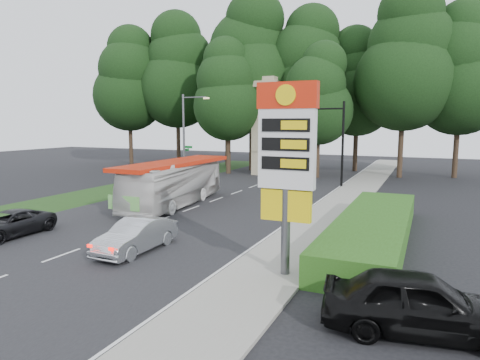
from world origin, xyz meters
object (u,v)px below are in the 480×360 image
at_px(transit_bus, 175,183).
at_px(suv_charcoal, 9,224).
at_px(streetlight_signs, 186,134).
at_px(traffic_signal_mast, 327,132).
at_px(monument, 267,126).
at_px(gas_station_pylon, 287,153).
at_px(parked_car_black, 420,303).
at_px(sedan_silver, 136,236).

distance_m(transit_bus, suv_charcoal, 10.42).
xyz_separation_m(streetlight_signs, suv_charcoal, (2.30, -20.30, -3.82)).
relative_size(traffic_signal_mast, monument, 0.72).
relative_size(streetlight_signs, transit_bus, 0.76).
relative_size(gas_station_pylon, traffic_signal_mast, 0.95).
xyz_separation_m(suv_charcoal, parked_car_black, (18.37, -2.30, 0.23)).
bearing_deg(monument, gas_station_pylon, -68.20).
height_order(monument, suv_charcoal, monument).
xyz_separation_m(streetlight_signs, sedan_silver, (9.46, -19.76, -3.74)).
bearing_deg(monument, traffic_signal_mast, -38.00).
distance_m(streetlight_signs, parked_car_black, 30.84).
distance_m(traffic_signal_mast, suv_charcoal, 24.91).
relative_size(sedan_silver, suv_charcoal, 0.96).
relative_size(monument, suv_charcoal, 2.26).
distance_m(streetlight_signs, sedan_silver, 22.22).
height_order(traffic_signal_mast, parked_car_black, traffic_signal_mast).
height_order(sedan_silver, suv_charcoal, sedan_silver).
relative_size(gas_station_pylon, sedan_silver, 1.61).
bearing_deg(parked_car_black, suv_charcoal, 73.90).
bearing_deg(transit_bus, streetlight_signs, 110.85).
distance_m(streetlight_signs, monument, 9.44).
bearing_deg(sedan_silver, gas_station_pylon, -1.89).
bearing_deg(gas_station_pylon, sedan_silver, 177.81).
relative_size(monument, sedan_silver, 2.36).
bearing_deg(sedan_silver, transit_bus, 113.80).
distance_m(streetlight_signs, suv_charcoal, 20.78).
xyz_separation_m(monument, suv_charcoal, (-2.69, -28.29, -4.49)).
bearing_deg(sedan_silver, monument, 99.46).
bearing_deg(traffic_signal_mast, suv_charcoal, -114.95).
bearing_deg(suv_charcoal, monument, 84.06).
bearing_deg(transit_bus, parked_car_black, -45.16).
bearing_deg(transit_bus, monument, 84.68).
xyz_separation_m(gas_station_pylon, streetlight_signs, (-16.19, 20.01, -0.01)).
relative_size(transit_bus, sedan_silver, 2.48).
bearing_deg(traffic_signal_mast, streetlight_signs, -171.08).
bearing_deg(suv_charcoal, traffic_signal_mast, 64.54).
height_order(traffic_signal_mast, sedan_silver, traffic_signal_mast).
bearing_deg(traffic_signal_mast, gas_station_pylon, -80.91).
bearing_deg(gas_station_pylon, suv_charcoal, -178.84).
height_order(gas_station_pylon, sedan_silver, gas_station_pylon).
xyz_separation_m(traffic_signal_mast, suv_charcoal, (-10.37, -22.29, -4.06)).
relative_size(traffic_signal_mast, parked_car_black, 1.45).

